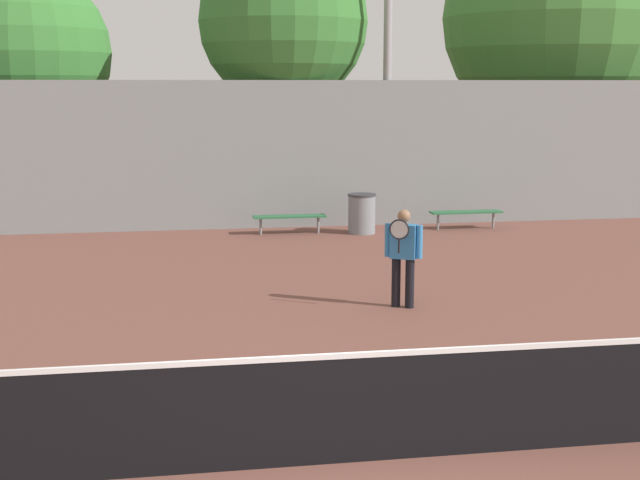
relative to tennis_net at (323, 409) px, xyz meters
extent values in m
plane|color=brown|center=(0.00, 0.00, -0.53)|extent=(100.00, 100.00, 0.00)
cube|color=black|center=(0.00, 0.00, -0.03)|extent=(11.05, 0.03, 1.00)
cube|color=white|center=(0.00, 0.00, 0.49)|extent=(11.05, 0.04, 0.05)
cylinder|color=black|center=(2.12, 5.59, -0.15)|extent=(0.14, 0.14, 0.78)
cylinder|color=black|center=(2.31, 5.48, -0.15)|extent=(0.14, 0.14, 0.78)
cube|color=teal|center=(2.21, 5.54, 0.51)|extent=(0.45, 0.37, 0.53)
cylinder|color=teal|center=(2.00, 5.66, 0.52)|extent=(0.10, 0.10, 0.52)
cylinder|color=teal|center=(2.43, 5.42, 0.52)|extent=(0.10, 0.10, 0.52)
sphere|color=#8E6647|center=(2.21, 5.54, 0.90)|extent=(0.20, 0.20, 0.20)
cylinder|color=black|center=(2.08, 5.29, 0.48)|extent=(0.03, 0.03, 0.22)
torus|color=black|center=(2.08, 5.29, 0.74)|extent=(0.29, 0.17, 0.31)
cylinder|color=silver|center=(2.08, 5.29, 0.74)|extent=(0.24, 0.13, 0.27)
cube|color=#28663D|center=(1.39, 12.63, -0.12)|extent=(1.68, 0.40, 0.04)
cylinder|color=gray|center=(0.71, 12.63, -0.34)|extent=(0.06, 0.06, 0.39)
cylinder|color=gray|center=(2.06, 12.63, -0.34)|extent=(0.06, 0.06, 0.39)
cube|color=#28663D|center=(5.65, 12.63, -0.12)|extent=(1.73, 0.40, 0.04)
cylinder|color=gray|center=(4.96, 12.63, -0.34)|extent=(0.06, 0.06, 0.39)
cylinder|color=gray|center=(6.34, 12.63, -0.34)|extent=(0.06, 0.06, 0.39)
cylinder|color=gray|center=(3.06, 12.45, -0.09)|extent=(0.63, 0.63, 0.88)
cylinder|color=#333338|center=(3.06, 12.45, 0.37)|extent=(0.66, 0.66, 0.04)
cube|color=gray|center=(0.00, 13.63, 1.23)|extent=(27.87, 0.06, 3.53)
cylinder|color=brown|center=(1.60, 15.22, 1.11)|extent=(0.41, 0.41, 3.28)
sphere|color=#387A33|center=(1.60, 15.22, 4.45)|extent=(4.25, 4.25, 4.25)
cylinder|color=brown|center=(9.96, 17.44, 0.78)|extent=(0.51, 0.51, 2.63)
sphere|color=#428438|center=(9.96, 17.44, 4.79)|extent=(6.73, 6.73, 6.73)
cylinder|color=brown|center=(-4.99, 17.07, 0.68)|extent=(0.42, 0.42, 2.42)
sphere|color=#387A33|center=(-4.99, 17.07, 3.69)|extent=(4.51, 4.51, 4.51)
camera|label=1|loc=(-1.31, -7.59, 2.91)|focal=50.00mm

